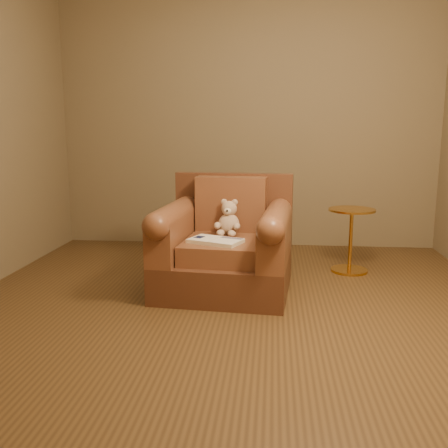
{
  "coord_description": "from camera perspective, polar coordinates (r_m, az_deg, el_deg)",
  "views": [
    {
      "loc": [
        0.28,
        -3.39,
        1.26
      ],
      "look_at": [
        -0.08,
        0.31,
        0.54
      ],
      "focal_mm": 40.0,
      "sensor_mm": 36.0,
      "label": 1
    }
  ],
  "objects": [
    {
      "name": "floor",
      "position": [
        3.63,
        0.81,
        -9.45
      ],
      "size": [
        4.0,
        4.0,
        0.0
      ],
      "primitive_type": "plane",
      "color": "brown",
      "rests_on": "ground"
    },
    {
      "name": "room",
      "position": [
        3.43,
        0.9,
        18.5
      ],
      "size": [
        4.02,
        4.02,
        2.71
      ],
      "color": "#786649",
      "rests_on": "ground"
    },
    {
      "name": "armchair",
      "position": [
        3.92,
        0.19,
        -2.62
      ],
      "size": [
        1.07,
        1.02,
        0.89
      ],
      "rotation": [
        0.0,
        0.0,
        -0.09
      ],
      "color": "#57301D",
      "rests_on": "floor"
    },
    {
      "name": "side_table",
      "position": [
        4.55,
        14.27,
        -1.58
      ],
      "size": [
        0.41,
        0.41,
        0.57
      ],
      "color": "gold",
      "rests_on": "floor"
    },
    {
      "name": "teddy_bear",
      "position": [
        3.96,
        0.52,
        0.32
      ],
      "size": [
        0.21,
        0.24,
        0.29
      ],
      "rotation": [
        0.0,
        0.0,
        -0.12
      ],
      "color": "tan",
      "rests_on": "armchair"
    },
    {
      "name": "guidebook",
      "position": [
        3.69,
        -0.99,
        -1.93
      ],
      "size": [
        0.44,
        0.35,
        0.03
      ],
      "rotation": [
        0.0,
        0.0,
        -0.38
      ],
      "color": "beige",
      "rests_on": "armchair"
    }
  ]
}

